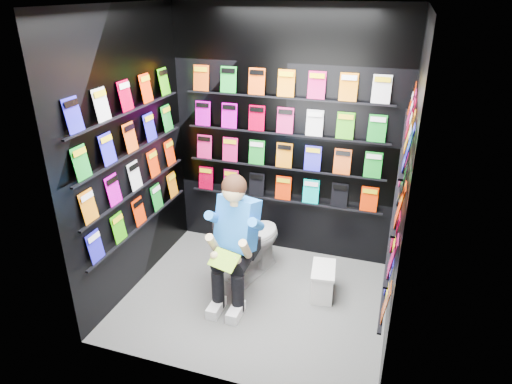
% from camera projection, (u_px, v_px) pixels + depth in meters
% --- Properties ---
extents(floor, '(2.40, 2.40, 0.00)m').
position_uv_depth(floor, '(255.00, 299.00, 4.34)').
color(floor, '#5A5A57').
rests_on(floor, ground).
extents(ceiling, '(2.40, 2.40, 0.00)m').
position_uv_depth(ceiling, '(255.00, 4.00, 3.27)').
color(ceiling, white).
rests_on(ceiling, floor).
extents(wall_back, '(2.40, 0.04, 2.60)m').
position_uv_depth(wall_back, '(285.00, 138.00, 4.67)').
color(wall_back, black).
rests_on(wall_back, floor).
extents(wall_front, '(2.40, 0.04, 2.60)m').
position_uv_depth(wall_front, '(206.00, 227.00, 2.94)').
color(wall_front, black).
rests_on(wall_front, floor).
extents(wall_left, '(0.04, 2.00, 2.60)m').
position_uv_depth(wall_left, '(130.00, 157.00, 4.15)').
color(wall_left, black).
rests_on(wall_left, floor).
extents(wall_right, '(0.04, 2.00, 2.60)m').
position_uv_depth(wall_right, '(404.00, 191.00, 3.46)').
color(wall_right, black).
rests_on(wall_right, floor).
extents(comics_back, '(2.10, 0.06, 1.37)m').
position_uv_depth(comics_back, '(285.00, 138.00, 4.64)').
color(comics_back, '#DD4C10').
rests_on(comics_back, wall_back).
extents(comics_left, '(0.06, 1.70, 1.37)m').
position_uv_depth(comics_left, '(133.00, 157.00, 4.13)').
color(comics_left, '#DD4C10').
rests_on(comics_left, wall_left).
extents(comics_right, '(0.06, 1.70, 1.37)m').
position_uv_depth(comics_right, '(400.00, 189.00, 3.47)').
color(comics_right, '#DD4C10').
rests_on(comics_right, wall_right).
extents(toilet, '(0.61, 0.84, 0.73)m').
position_uv_depth(toilet, '(251.00, 240.00, 4.62)').
color(toilet, white).
rests_on(toilet, floor).
extents(longbox, '(0.24, 0.38, 0.27)m').
position_uv_depth(longbox, '(323.00, 283.00, 4.35)').
color(longbox, white).
rests_on(longbox, floor).
extents(longbox_lid, '(0.26, 0.40, 0.03)m').
position_uv_depth(longbox_lid, '(324.00, 269.00, 4.29)').
color(longbox_lid, white).
rests_on(longbox_lid, longbox).
extents(reader, '(0.68, 0.83, 1.34)m').
position_uv_depth(reader, '(238.00, 224.00, 4.13)').
color(reader, blue).
rests_on(reader, toilet).
extents(held_comic, '(0.29, 0.22, 0.11)m').
position_uv_depth(held_comic, '(224.00, 260.00, 3.90)').
color(held_comic, green).
rests_on(held_comic, reader).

